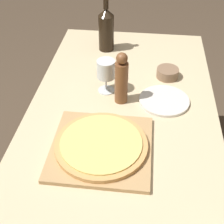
{
  "coord_description": "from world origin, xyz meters",
  "views": [
    {
      "loc": [
        0.08,
        -0.99,
        1.66
      ],
      "look_at": [
        -0.03,
        -0.02,
        0.83
      ],
      "focal_mm": 50.0,
      "sensor_mm": 36.0,
      "label": 1
    }
  ],
  "objects_px": {
    "pepper_mill": "(121,79)",
    "small_bowl": "(168,73)",
    "wine_bottle": "(106,29)",
    "pizza": "(101,144)",
    "wine_glass": "(106,70)"
  },
  "relations": [
    {
      "from": "wine_bottle",
      "to": "wine_glass",
      "type": "xyz_separation_m",
      "value": [
        0.05,
        -0.4,
        -0.01
      ]
    },
    {
      "from": "wine_bottle",
      "to": "wine_glass",
      "type": "distance_m",
      "value": 0.41
    },
    {
      "from": "pepper_mill",
      "to": "small_bowl",
      "type": "xyz_separation_m",
      "value": [
        0.22,
        0.22,
        -0.09
      ]
    },
    {
      "from": "pizza",
      "to": "wine_glass",
      "type": "bearing_deg",
      "value": 94.71
    },
    {
      "from": "pizza",
      "to": "small_bowl",
      "type": "distance_m",
      "value": 0.6
    },
    {
      "from": "wine_bottle",
      "to": "pepper_mill",
      "type": "bearing_deg",
      "value": -74.68
    },
    {
      "from": "wine_bottle",
      "to": "small_bowl",
      "type": "distance_m",
      "value": 0.44
    },
    {
      "from": "pizza",
      "to": "pepper_mill",
      "type": "relative_size",
      "value": 1.44
    },
    {
      "from": "wine_bottle",
      "to": "pepper_mill",
      "type": "xyz_separation_m",
      "value": [
        0.13,
        -0.47,
        -0.01
      ]
    },
    {
      "from": "wine_glass",
      "to": "small_bowl",
      "type": "xyz_separation_m",
      "value": [
        0.29,
        0.15,
        -0.09
      ]
    },
    {
      "from": "wine_glass",
      "to": "pepper_mill",
      "type": "bearing_deg",
      "value": -41.52
    },
    {
      "from": "wine_bottle",
      "to": "small_bowl",
      "type": "relative_size",
      "value": 2.74
    },
    {
      "from": "pizza",
      "to": "small_bowl",
      "type": "bearing_deg",
      "value": 63.97
    },
    {
      "from": "pizza",
      "to": "small_bowl",
      "type": "relative_size",
      "value": 3.23
    },
    {
      "from": "small_bowl",
      "to": "pepper_mill",
      "type": "bearing_deg",
      "value": -134.22
    }
  ]
}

